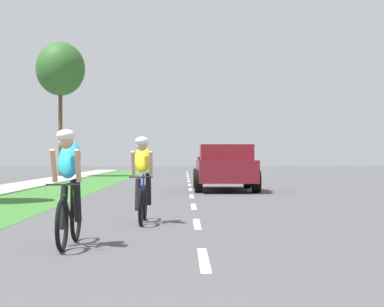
{
  "coord_description": "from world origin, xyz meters",
  "views": [
    {
      "loc": [
        -0.23,
        -1.52,
        1.22
      ],
      "look_at": [
        0.05,
        20.82,
        1.33
      ],
      "focal_mm": 59.61,
      "sensor_mm": 36.0,
      "label": 1
    }
  ],
  "objects": [
    {
      "name": "sedan_white",
      "position": [
        1.45,
        31.46,
        0.77
      ],
      "size": [
        1.98,
        4.3,
        1.52
      ],
      "color": "silver",
      "rests_on": "ground_plane"
    },
    {
      "name": "cyclist_lead",
      "position": [
        -1.79,
        7.11,
        0.81
      ],
      "size": [
        0.42,
        1.72,
        1.58
      ],
      "color": "black",
      "rests_on": "ground_plane"
    },
    {
      "name": "cyclist_trailing",
      "position": [
        -0.99,
        10.14,
        0.81
      ],
      "size": [
        0.42,
        1.72,
        1.58
      ],
      "color": "black",
      "rests_on": "ground_plane"
    },
    {
      "name": "grass_verge",
      "position": [
        -4.62,
        20.0,
        0.0
      ],
      "size": [
        2.64,
        70.0,
        0.01
      ],
      "primitive_type": "cube",
      "color": "#38722D",
      "rests_on": "ground_plane"
    },
    {
      "name": "lane_markings_center",
      "position": [
        0.0,
        24.0,
        0.0
      ],
      "size": [
        0.12,
        53.8,
        0.01
      ],
      "color": "white",
      "rests_on": "ground_plane"
    },
    {
      "name": "pickup_maroon",
      "position": [
        1.24,
        21.41,
        0.83
      ],
      "size": [
        2.22,
        5.1,
        1.64
      ],
      "color": "maroon",
      "rests_on": "ground_plane"
    },
    {
      "name": "street_tree_far",
      "position": [
        -7.8,
        37.5,
        6.56
      ],
      "size": [
        2.99,
        2.99,
        8.25
      ],
      "color": "brown",
      "rests_on": "ground_plane"
    },
    {
      "name": "ground_plane",
      "position": [
        0.0,
        20.0,
        0.0
      ],
      "size": [
        120.0,
        120.0,
        0.0
      ],
      "primitive_type": "plane",
      "color": "#4C4C4F"
    }
  ]
}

